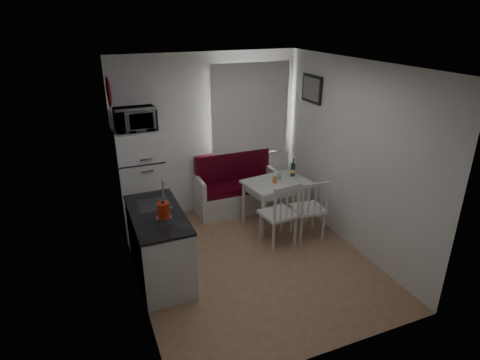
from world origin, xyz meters
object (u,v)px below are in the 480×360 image
object	(u,v)px
microwave	(135,119)
kettle	(163,210)
wine_bottle	(293,167)
kitchen_counter	(159,244)
fridge	(141,182)
dining_table	(276,186)
chair_left	(282,208)
bench	(236,192)
chair_right	(312,204)

from	to	relation	value
microwave	kettle	bearing A→B (deg)	-88.76
wine_bottle	kitchen_counter	bearing A→B (deg)	-160.96
fridge	microwave	bearing A→B (deg)	-90.00
dining_table	chair_left	xyz separation A→B (m)	(-0.25, -0.67, -0.02)
bench	fridge	world-z (taller)	fridge
chair_right	microwave	xyz separation A→B (m)	(-2.22, 1.15, 1.19)
kitchen_counter	kettle	distance (m)	0.60
chair_right	kettle	bearing A→B (deg)	-168.71
bench	dining_table	bearing A→B (deg)	-58.04
microwave	kitchen_counter	bearing A→B (deg)	-90.94
microwave	wine_bottle	world-z (taller)	microwave
kitchen_counter	chair_left	bearing A→B (deg)	1.21
fridge	kitchen_counter	bearing A→B (deg)	-90.90
microwave	kettle	distance (m)	1.58
bench	dining_table	world-z (taller)	bench
fridge	kettle	distance (m)	1.46
dining_table	wine_bottle	xyz separation A→B (m)	(0.35, 0.10, 0.23)
chair_left	fridge	xyz separation A→B (m)	(-1.72, 1.21, 0.20)
bench	fridge	size ratio (longest dim) A/B	0.85
dining_table	fridge	bearing A→B (deg)	156.38
microwave	kettle	world-z (taller)	microwave
bench	microwave	bearing A→B (deg)	-174.10
kitchen_counter	kettle	size ratio (longest dim) A/B	5.72
fridge	chair_right	bearing A→B (deg)	-28.45
chair_right	kitchen_counter	bearing A→B (deg)	-173.84
kitchen_counter	dining_table	xyz separation A→B (m)	(1.99, 0.71, 0.18)
microwave	wine_bottle	bearing A→B (deg)	-9.45
fridge	microwave	world-z (taller)	microwave
wine_bottle	bench	bearing A→B (deg)	144.00
bench	microwave	distance (m)	2.14
chair_left	kettle	bearing A→B (deg)	-179.10
chair_left	wine_bottle	distance (m)	1.01
dining_table	chair_right	distance (m)	0.71
wine_bottle	microwave	bearing A→B (deg)	170.55
fridge	kettle	world-z (taller)	fridge
fridge	kettle	size ratio (longest dim) A/B	7.03
bench	fridge	distance (m)	1.64
chair_left	kettle	xyz separation A→B (m)	(-1.69, -0.23, 0.41)
kettle	wine_bottle	bearing A→B (deg)	23.66
dining_table	wine_bottle	distance (m)	0.43
kitchen_counter	dining_table	world-z (taller)	kitchen_counter
bench	kettle	bearing A→B (deg)	-134.71
fridge	wine_bottle	world-z (taller)	fridge
microwave	chair_right	bearing A→B (deg)	-27.44
dining_table	kettle	bearing A→B (deg)	-163.43
kitchen_counter	microwave	world-z (taller)	microwave
bench	chair_right	bearing A→B (deg)	-63.55
bench	kettle	world-z (taller)	kettle
bench	kettle	size ratio (longest dim) A/B	5.95
chair_right	fridge	size ratio (longest dim) A/B	0.31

